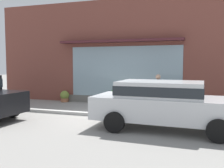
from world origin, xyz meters
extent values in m
plane|color=gray|center=(0.00, 0.00, 0.00)|extent=(60.00, 60.00, 0.00)
cube|color=#B2B2AD|center=(0.00, -0.20, 0.06)|extent=(14.00, 0.24, 0.12)
cube|color=brown|center=(0.00, 3.20, 2.64)|extent=(14.00, 0.36, 5.28)
cube|color=#8CA5B2|center=(0.24, 3.00, 1.63)|extent=(5.70, 0.03, 2.58)
cube|color=#4C1E23|center=(0.00, 2.85, 3.16)|extent=(6.30, 0.56, 0.12)
cube|color=#605E59|center=(0.00, 2.98, 0.18)|extent=(6.10, 0.20, 0.36)
cylinder|color=#4C8C47|center=(1.49, 0.70, 0.03)|extent=(0.37, 0.37, 0.06)
cylinder|color=#4C8C47|center=(1.49, 0.70, 0.37)|extent=(0.25, 0.25, 0.62)
sphere|color=#4C8C47|center=(1.49, 0.70, 0.75)|extent=(0.26, 0.26, 0.26)
cylinder|color=#4C8C47|center=(1.33, 0.70, 0.40)|extent=(0.10, 0.09, 0.09)
cylinder|color=#4C8C47|center=(1.65, 0.70, 0.40)|extent=(0.10, 0.09, 0.09)
cylinder|color=#4C8C47|center=(1.49, 0.54, 0.40)|extent=(0.09, 0.10, 0.09)
cylinder|color=#333847|center=(2.08, 1.33, 0.39)|extent=(0.12, 0.12, 0.79)
cylinder|color=#333847|center=(2.25, 1.34, 0.39)|extent=(0.12, 0.12, 0.79)
cube|color=#232328|center=(2.17, 1.33, 1.08)|extent=(0.33, 0.21, 0.59)
sphere|color=tan|center=(2.17, 1.33, 1.49)|extent=(0.21, 0.21, 0.21)
cylinder|color=#232328|center=(1.95, 1.33, 1.10)|extent=(0.08, 0.08, 0.56)
cylinder|color=#232328|center=(2.38, 1.34, 1.10)|extent=(0.08, 0.08, 0.56)
cube|color=black|center=(1.86, 1.35, 0.84)|extent=(0.24, 0.11, 0.28)
cube|color=silver|center=(2.85, -1.41, 0.67)|extent=(4.66, 1.95, 0.71)
cube|color=silver|center=(2.62, -1.40, 1.24)|extent=(2.59, 1.73, 0.52)
cube|color=#1E2328|center=(2.62, -1.40, 1.24)|extent=(2.64, 1.75, 0.29)
cylinder|color=black|center=(4.31, -0.56, 0.31)|extent=(0.63, 0.20, 0.63)
cylinder|color=black|center=(4.24, -2.37, 0.31)|extent=(0.63, 0.20, 0.63)
cylinder|color=black|center=(1.46, -0.45, 0.31)|extent=(0.63, 0.20, 0.63)
cylinder|color=black|center=(1.39, -2.26, 0.31)|extent=(0.63, 0.20, 0.63)
cylinder|color=black|center=(-2.94, -1.43, 0.31)|extent=(0.63, 0.23, 0.61)
cylinder|color=#4C4C51|center=(0.68, 2.73, 0.12)|extent=(0.42, 0.42, 0.24)
cone|color=#4C934C|center=(0.68, 2.73, 0.79)|extent=(0.38, 0.38, 1.08)
cylinder|color=#9E6042|center=(3.75, 2.63, 0.17)|extent=(0.42, 0.42, 0.34)
sphere|color=#4C934C|center=(3.75, 2.63, 0.48)|extent=(0.41, 0.41, 0.41)
sphere|color=#DB4C7A|center=(3.77, 2.70, 0.60)|extent=(0.11, 0.11, 0.11)
cylinder|color=#4C4C51|center=(-0.18, 2.68, 0.19)|extent=(0.33, 0.33, 0.38)
sphere|color=#4C934C|center=(-0.18, 2.68, 0.56)|extent=(0.42, 0.42, 0.42)
cylinder|color=#9E6042|center=(-2.99, 2.72, 0.10)|extent=(0.42, 0.42, 0.19)
sphere|color=olive|center=(-2.99, 2.72, 0.36)|extent=(0.48, 0.48, 0.48)
sphere|color=orange|center=(-2.97, 2.62, 0.42)|extent=(0.13, 0.13, 0.13)
sphere|color=#DB4C7A|center=(-3.10, 2.79, 0.44)|extent=(0.10, 0.10, 0.10)
camera|label=1|loc=(3.62, -9.29, 2.05)|focal=40.63mm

